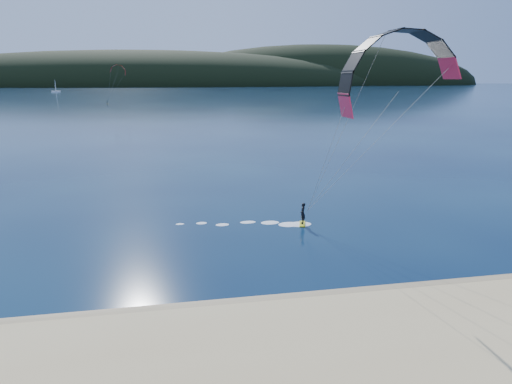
% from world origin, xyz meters
% --- Properties ---
extents(ground, '(1800.00, 1800.00, 0.00)m').
position_xyz_m(ground, '(0.00, 0.00, 0.00)').
color(ground, black).
rests_on(ground, ground).
extents(wet_sand, '(220.00, 2.50, 0.10)m').
position_xyz_m(wet_sand, '(0.00, 4.50, 0.05)').
color(wet_sand, '#8C7951').
rests_on(wet_sand, ground).
extents(headland, '(1200.00, 310.00, 140.00)m').
position_xyz_m(headland, '(0.63, 745.28, 0.00)').
color(headland, black).
rests_on(headland, ground).
extents(kitesurfer_near, '(20.74, 7.34, 14.49)m').
position_xyz_m(kitesurfer_near, '(11.95, 13.19, 10.73)').
color(kitesurfer_near, '#CAC917').
rests_on(kitesurfer_near, ground).
extents(kitesurfer_far, '(10.85, 6.76, 16.85)m').
position_xyz_m(kitesurfer_far, '(-29.45, 196.25, 14.25)').
color(kitesurfer_far, '#CAC917').
rests_on(kitesurfer_far, ground).
extents(sailboat, '(7.66, 4.74, 10.66)m').
position_xyz_m(sailboat, '(-109.06, 401.23, 0.79)').
color(sailboat, white).
rests_on(sailboat, ground).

